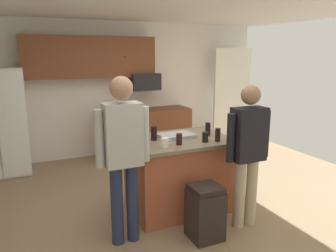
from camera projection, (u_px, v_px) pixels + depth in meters
floor at (170, 210)px, 4.26m from camera, size 7.04×7.04×0.00m
back_wall at (111, 89)px, 6.47m from camera, size 6.40×0.10×2.60m
french_door_window_panel at (232, 95)px, 7.20m from camera, size 0.90×0.06×2.00m
cabinet_run_upper at (91, 57)px, 5.99m from camera, size 2.40×0.38×0.75m
cabinet_run_lower at (145, 132)px, 6.61m from camera, size 1.80×0.63×0.90m
microwave_over_range at (144, 82)px, 6.41m from camera, size 0.56×0.40×0.32m
kitchen_island at (178, 174)px, 4.22m from camera, size 1.33×0.95×0.95m
person_host_foreground at (248, 147)px, 3.71m from camera, size 0.57×0.22×1.66m
person_elder_center at (123, 149)px, 3.35m from camera, size 0.57×0.23×1.78m
glass_dark_ale at (154, 133)px, 4.02m from camera, size 0.08×0.08×0.17m
mug_blue_stoneware at (165, 143)px, 3.73m from camera, size 0.13×0.09×0.11m
tumbler_amber at (208, 129)px, 4.26m from camera, size 0.07×0.07×0.17m
glass_stout_tall at (218, 135)px, 3.98m from camera, size 0.06×0.06×0.16m
glass_pilsner at (205, 137)px, 3.95m from camera, size 0.07×0.07×0.12m
glass_short_whisky at (179, 139)px, 3.83m from camera, size 0.07×0.07×0.14m
serving_tray at (177, 136)px, 4.18m from camera, size 0.44×0.30×0.04m
trash_bin at (205, 212)px, 3.57m from camera, size 0.34×0.34×0.61m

